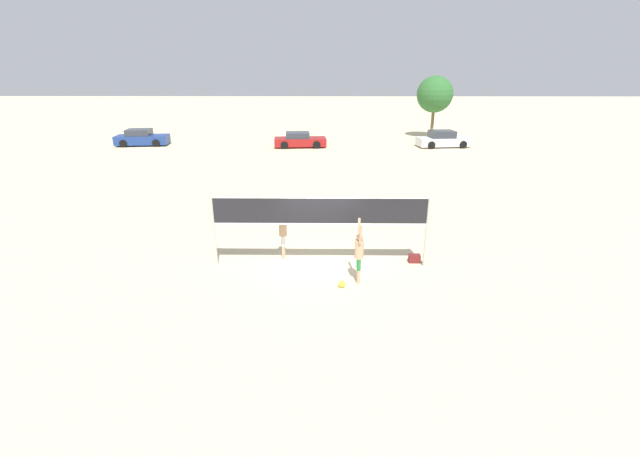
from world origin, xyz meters
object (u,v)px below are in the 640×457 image
(volleyball, at_px, (342,284))
(parked_car_far, at_px, (443,140))
(volleyball_net, at_px, (320,218))
(tree_left_cluster, at_px, (435,94))
(parked_car_mid, at_px, (142,138))
(parked_car_near, at_px, (300,140))
(player_blocker, at_px, (283,229))
(player_spiker, at_px, (359,251))
(gear_bag, at_px, (414,258))

(volleyball, distance_m, parked_car_far, 27.39)
(volleyball_net, distance_m, tree_left_cluster, 31.61)
(parked_car_mid, bearing_deg, volleyball, -64.08)
(volleyball, xyz_separation_m, parked_car_near, (-2.71, 25.48, 0.47))
(volleyball, relative_size, tree_left_cluster, 0.04)
(parked_car_far, bearing_deg, parked_car_near, 174.11)
(player_blocker, bearing_deg, parked_car_far, 153.47)
(volleyball_net, xyz_separation_m, player_spiker, (1.21, -1.20, -0.64))
(player_spiker, height_order, tree_left_cluster, tree_left_cluster)
(gear_bag, bearing_deg, parked_car_far, 73.36)
(parked_car_mid, distance_m, tree_left_cluster, 27.36)
(volleyball, height_order, tree_left_cluster, tree_left_cluster)
(parked_car_near, distance_m, tree_left_cluster, 14.37)
(player_spiker, relative_size, gear_bag, 5.21)
(volleyball_net, xyz_separation_m, parked_car_near, (-2.02, 23.91, -1.12))
(player_spiker, bearing_deg, gear_bag, -54.06)
(player_spiker, relative_size, tree_left_cluster, 0.35)
(parked_car_near, bearing_deg, player_blocker, -92.96)
(parked_car_near, bearing_deg, parked_car_far, -4.07)
(player_blocker, distance_m, volleyball, 3.14)
(tree_left_cluster, bearing_deg, parked_car_far, -93.09)
(player_spiker, distance_m, gear_bag, 2.70)
(player_spiker, relative_size, parked_car_far, 0.44)
(gear_bag, bearing_deg, tree_left_cluster, 75.85)
(player_blocker, xyz_separation_m, gear_bag, (4.57, -0.38, -0.93))
(volleyball, xyz_separation_m, parked_car_mid, (-16.68, 26.19, 0.53))
(player_spiker, xyz_separation_m, parked_car_far, (9.16, 25.25, -0.44))
(volleyball, relative_size, gear_bag, 0.54)
(player_spiker, bearing_deg, volleyball, 124.92)
(parked_car_mid, distance_m, parked_car_far, 26.37)
(player_blocker, distance_m, gear_bag, 4.68)
(player_blocker, height_order, parked_car_near, player_blocker)
(parked_car_near, xyz_separation_m, tree_left_cluster, (12.69, 5.75, 3.50))
(volleyball_net, bearing_deg, parked_car_near, 94.83)
(parked_car_near, height_order, tree_left_cluster, tree_left_cluster)
(gear_bag, relative_size, parked_car_mid, 0.08)
(gear_bag, bearing_deg, player_spiker, -144.06)
(player_blocker, xyz_separation_m, parked_car_mid, (-14.69, 23.96, -0.43))
(player_spiker, xyz_separation_m, player_blocker, (-2.52, 1.87, 0.01))
(volleyball_net, height_order, gear_bag, volleyball_net)
(parked_car_far, height_order, tree_left_cluster, tree_left_cluster)
(volleyball, relative_size, parked_car_near, 0.05)
(volleyball_net, relative_size, parked_car_mid, 1.58)
(parked_car_far, bearing_deg, parked_car_mid, 172.21)
(gear_bag, height_order, parked_car_mid, parked_car_mid)
(player_spiker, xyz_separation_m, parked_car_near, (-3.23, 25.11, -0.48))
(player_spiker, distance_m, parked_car_mid, 31.03)
(volleyball_net, relative_size, parked_car_near, 1.60)
(parked_car_mid, xyz_separation_m, parked_car_far, (26.37, -0.57, -0.01))
(parked_car_mid, relative_size, parked_car_far, 0.99)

